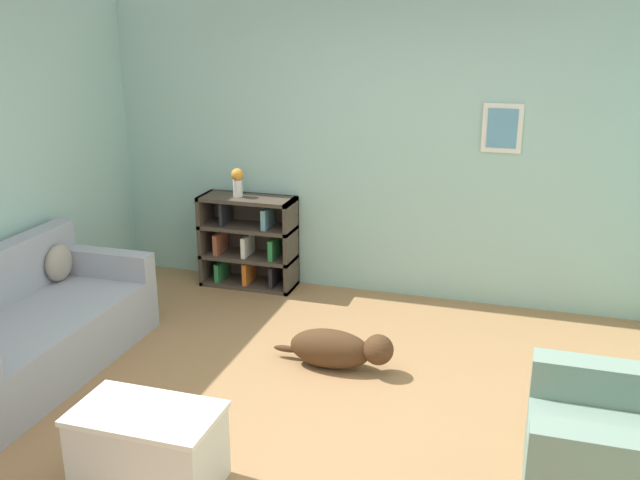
% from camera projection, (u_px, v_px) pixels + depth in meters
% --- Properties ---
extents(ground_plane, '(14.00, 14.00, 0.00)m').
position_uv_depth(ground_plane, '(302.00, 415.00, 4.55)').
color(ground_plane, '#997047').
extents(wall_back, '(5.60, 0.13, 2.60)m').
position_uv_depth(wall_back, '(383.00, 150.00, 6.20)').
color(wall_back, '#93BCB2').
rests_on(wall_back, ground_plane).
extents(couch, '(0.89, 1.91, 0.84)m').
position_uv_depth(couch, '(26.00, 332.00, 5.03)').
color(couch, '#9399A3').
rests_on(couch, ground_plane).
extents(bookshelf, '(0.88, 0.34, 0.85)m').
position_uv_depth(bookshelf, '(249.00, 242.00, 6.60)').
color(bookshelf, '#42382D').
rests_on(bookshelf, ground_plane).
extents(coffee_table, '(0.78, 0.46, 0.45)m').
position_uv_depth(coffee_table, '(148.00, 445.00, 3.82)').
color(coffee_table, silver).
rests_on(coffee_table, ground_plane).
extents(dog, '(0.91, 0.26, 0.30)m').
position_uv_depth(dog, '(339.00, 349.00, 5.10)').
color(dog, '#472D19').
rests_on(dog, ground_plane).
extents(vase, '(0.11, 0.11, 0.26)m').
position_uv_depth(vase, '(238.00, 181.00, 6.43)').
color(vase, silver).
rests_on(vase, bookshelf).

